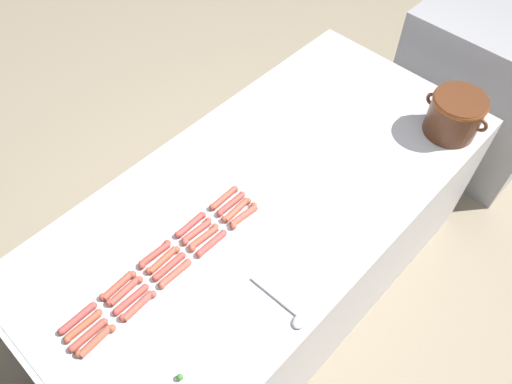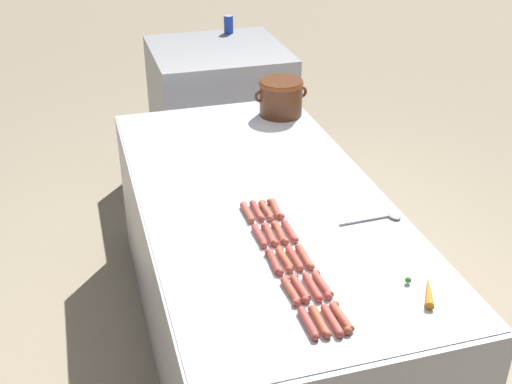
{
  "view_description": "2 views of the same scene",
  "coord_description": "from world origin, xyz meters",
  "px_view_note": "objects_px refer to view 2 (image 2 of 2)",
  "views": [
    {
      "loc": [
        0.83,
        -0.93,
        2.53
      ],
      "look_at": [
        0.01,
        -0.07,
        0.94
      ],
      "focal_mm": 34.59,
      "sensor_mm": 36.0,
      "label": 1
    },
    {
      "loc": [
        -0.71,
        -2.39,
        2.26
      ],
      "look_at": [
        -0.04,
        -0.05,
        0.9
      ],
      "focal_mm": 45.79,
      "sensor_mm": 36.0,
      "label": 2
    }
  ],
  "objects_px": {
    "back_cabinet": "(220,116)",
    "hot_dog_12": "(295,258)",
    "hot_dog_0": "(308,323)",
    "hot_dog_17": "(305,257)",
    "hot_dog_4": "(247,212)",
    "hot_dog_11": "(312,287)",
    "hot_dog_10": "(332,320)",
    "hot_dog_5": "(319,321)",
    "hot_dog_19": "(276,209)",
    "hot_dog_2": "(274,262)",
    "hot_dog_16": "(322,284)",
    "hot_dog_15": "(341,317)",
    "hot_dog_6": "(300,288)",
    "hot_dog_3": "(260,236)",
    "hot_dog_8": "(270,234)",
    "hot_dog_9": "(257,211)",
    "hot_dog_7": "(285,259)",
    "soda_can": "(229,24)",
    "hot_dog_14": "(266,210)",
    "carrot": "(428,290)",
    "hot_dog_13": "(280,233)",
    "serving_spoon": "(384,217)",
    "hot_dog_18": "(290,231)",
    "hot_dog_1": "(291,291)"
  },
  "relations": [
    {
      "from": "hot_dog_2",
      "to": "hot_dog_13",
      "type": "distance_m",
      "value": 0.2
    },
    {
      "from": "hot_dog_12",
      "to": "soda_can",
      "type": "xyz_separation_m",
      "value": [
        0.41,
        2.62,
        0.18
      ]
    },
    {
      "from": "hot_dog_2",
      "to": "hot_dog_11",
      "type": "relative_size",
      "value": 1.0
    },
    {
      "from": "hot_dog_0",
      "to": "hot_dog_11",
      "type": "relative_size",
      "value": 1.0
    },
    {
      "from": "hot_dog_4",
      "to": "hot_dog_7",
      "type": "distance_m",
      "value": 0.37
    },
    {
      "from": "hot_dog_8",
      "to": "hot_dog_16",
      "type": "height_order",
      "value": "same"
    },
    {
      "from": "hot_dog_12",
      "to": "back_cabinet",
      "type": "bearing_deg",
      "value": 83.8
    },
    {
      "from": "hot_dog_15",
      "to": "hot_dog_3",
      "type": "bearing_deg",
      "value": 102.35
    },
    {
      "from": "hot_dog_19",
      "to": "hot_dog_3",
      "type": "bearing_deg",
      "value": -124.6
    },
    {
      "from": "hot_dog_11",
      "to": "hot_dog_2",
      "type": "bearing_deg",
      "value": 114.94
    },
    {
      "from": "hot_dog_12",
      "to": "hot_dog_13",
      "type": "height_order",
      "value": "same"
    },
    {
      "from": "hot_dog_11",
      "to": "hot_dog_17",
      "type": "bearing_deg",
      "value": 78.69
    },
    {
      "from": "hot_dog_10",
      "to": "hot_dog_17",
      "type": "distance_m",
      "value": 0.36
    },
    {
      "from": "back_cabinet",
      "to": "hot_dog_12",
      "type": "distance_m",
      "value": 2.34
    },
    {
      "from": "hot_dog_5",
      "to": "hot_dog_19",
      "type": "xyz_separation_m",
      "value": [
        0.08,
        0.72,
        0.0
      ]
    },
    {
      "from": "hot_dog_2",
      "to": "hot_dog_6",
      "type": "height_order",
      "value": "same"
    },
    {
      "from": "hot_dog_17",
      "to": "hot_dog_9",
      "type": "bearing_deg",
      "value": 101.63
    },
    {
      "from": "back_cabinet",
      "to": "hot_dog_0",
      "type": "height_order",
      "value": "back_cabinet"
    },
    {
      "from": "hot_dog_10",
      "to": "hot_dog_11",
      "type": "distance_m",
      "value": 0.18
    },
    {
      "from": "hot_dog_5",
      "to": "hot_dog_6",
      "type": "height_order",
      "value": "same"
    },
    {
      "from": "hot_dog_4",
      "to": "soda_can",
      "type": "distance_m",
      "value": 2.31
    },
    {
      "from": "hot_dog_4",
      "to": "hot_dog_5",
      "type": "relative_size",
      "value": 1.0
    },
    {
      "from": "hot_dog_9",
      "to": "hot_dog_13",
      "type": "distance_m",
      "value": 0.19
    },
    {
      "from": "back_cabinet",
      "to": "hot_dog_10",
      "type": "bearing_deg",
      "value": -95.33
    },
    {
      "from": "hot_dog_4",
      "to": "hot_dog_11",
      "type": "relative_size",
      "value": 1.0
    },
    {
      "from": "hot_dog_2",
      "to": "hot_dog_3",
      "type": "height_order",
      "value": "same"
    },
    {
      "from": "hot_dog_8",
      "to": "hot_dog_9",
      "type": "bearing_deg",
      "value": 88.96
    },
    {
      "from": "hot_dog_12",
      "to": "hot_dog_17",
      "type": "bearing_deg",
      "value": -4.82
    },
    {
      "from": "hot_dog_17",
      "to": "hot_dog_18",
      "type": "bearing_deg",
      "value": 88.78
    },
    {
      "from": "hot_dog_5",
      "to": "hot_dog_19",
      "type": "bearing_deg",
      "value": 83.57
    },
    {
      "from": "hot_dog_16",
      "to": "serving_spoon",
      "type": "bearing_deg",
      "value": 41.2
    },
    {
      "from": "hot_dog_0",
      "to": "hot_dog_6",
      "type": "distance_m",
      "value": 0.18
    },
    {
      "from": "hot_dog_4",
      "to": "hot_dog_6",
      "type": "height_order",
      "value": "same"
    },
    {
      "from": "hot_dog_1",
      "to": "hot_dog_7",
      "type": "relative_size",
      "value": 1.0
    },
    {
      "from": "back_cabinet",
      "to": "hot_dog_12",
      "type": "relative_size",
      "value": 6.17
    },
    {
      "from": "hot_dog_13",
      "to": "hot_dog_14",
      "type": "relative_size",
      "value": 1.0
    },
    {
      "from": "hot_dog_3",
      "to": "hot_dog_15",
      "type": "relative_size",
      "value": 1.0
    },
    {
      "from": "hot_dog_16",
      "to": "hot_dog_2",
      "type": "bearing_deg",
      "value": 124.47
    },
    {
      "from": "hot_dog_15",
      "to": "soda_can",
      "type": "bearing_deg",
      "value": 82.91
    },
    {
      "from": "hot_dog_5",
      "to": "hot_dog_16",
      "type": "relative_size",
      "value": 1.0
    },
    {
      "from": "hot_dog_4",
      "to": "hot_dog_15",
      "type": "distance_m",
      "value": 0.74
    },
    {
      "from": "hot_dog_5",
      "to": "hot_dog_15",
      "type": "xyz_separation_m",
      "value": [
        0.08,
        -0.0,
        0.0
      ]
    },
    {
      "from": "hot_dog_2",
      "to": "hot_dog_9",
      "type": "bearing_deg",
      "value": 83.37
    },
    {
      "from": "hot_dog_1",
      "to": "hot_dog_2",
      "type": "bearing_deg",
      "value": 91.38
    },
    {
      "from": "hot_dog_15",
      "to": "hot_dog_16",
      "type": "relative_size",
      "value": 1.0
    },
    {
      "from": "carrot",
      "to": "hot_dog_5",
      "type": "bearing_deg",
      "value": -173.64
    },
    {
      "from": "back_cabinet",
      "to": "hot_dog_2",
      "type": "bearing_deg",
      "value": -98.17
    },
    {
      "from": "hot_dog_6",
      "to": "hot_dog_10",
      "type": "xyz_separation_m",
      "value": [
        0.04,
        -0.19,
        0.0
      ]
    },
    {
      "from": "hot_dog_8",
      "to": "hot_dog_14",
      "type": "height_order",
      "value": "same"
    },
    {
      "from": "hot_dog_6",
      "to": "carrot",
      "type": "height_order",
      "value": "carrot"
    }
  ]
}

